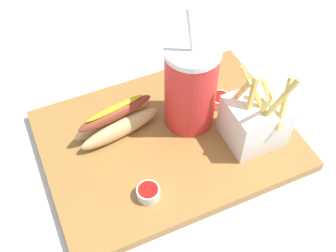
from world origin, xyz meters
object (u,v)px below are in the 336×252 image
(ketchup_cup_1, at_px, (148,192))
(ketchup_cup_2, at_px, (220,100))
(fries_basket, at_px, (255,120))
(soda_cup, at_px, (191,87))
(hot_dog_1, at_px, (117,121))

(ketchup_cup_1, distance_m, ketchup_cup_2, 0.24)
(fries_basket, distance_m, ketchup_cup_2, 0.10)
(soda_cup, bearing_deg, hot_dog_1, -11.78)
(soda_cup, height_order, ketchup_cup_1, soda_cup)
(soda_cup, xyz_separation_m, ketchup_cup_1, (0.13, 0.12, -0.07))
(fries_basket, distance_m, ketchup_cup_1, 0.22)
(soda_cup, xyz_separation_m, fries_basket, (-0.08, 0.08, -0.04))
(hot_dog_1, bearing_deg, ketchup_cup_1, 89.79)
(fries_basket, bearing_deg, hot_dog_1, -27.26)
(ketchup_cup_2, bearing_deg, hot_dog_1, -4.83)
(soda_cup, xyz_separation_m, ketchup_cup_2, (-0.07, -0.01, -0.07))
(soda_cup, xyz_separation_m, hot_dog_1, (0.13, -0.03, -0.06))
(ketchup_cup_1, bearing_deg, fries_basket, -170.11)
(hot_dog_1, height_order, ketchup_cup_2, hot_dog_1)
(hot_dog_1, xyz_separation_m, ketchup_cup_1, (0.00, 0.15, -0.02))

